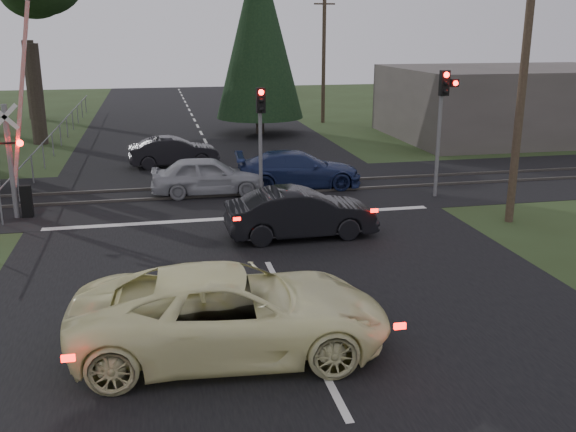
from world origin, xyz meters
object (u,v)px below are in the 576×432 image
object	(u,v)px
cream_coupe	(232,312)
dark_hatchback	(301,213)
utility_pole_far	(261,43)
silver_car	(208,176)
utility_pole_mid	(324,51)
traffic_signal_right	(443,109)
traffic_signal_center	(261,124)
dark_car_far	(174,152)
utility_pole_near	(523,76)
crossing_signal	(17,157)
blue_sedan	(298,170)

from	to	relation	value
cream_coupe	dark_hatchback	bearing A→B (deg)	-19.29
utility_pole_far	silver_car	distance (m)	44.51
utility_pole_far	silver_car	xyz separation A→B (m)	(-9.40, -43.32, -3.99)
utility_pole_mid	dark_hatchback	size ratio (longest dim) A/B	1.99
utility_pole_far	dark_hatchback	distance (m)	49.85
cream_coupe	silver_car	world-z (taller)	cream_coupe
traffic_signal_right	silver_car	world-z (taller)	traffic_signal_right
utility_pole_mid	silver_car	distance (m)	20.98
utility_pole_mid	utility_pole_far	xyz separation A→B (m)	(0.00, 25.00, 0.00)
traffic_signal_center	dark_car_far	bearing A→B (deg)	114.10
utility_pole_far	utility_pole_near	bearing A→B (deg)	-90.00
utility_pole_mid	crossing_signal	bearing A→B (deg)	-127.97
traffic_signal_center	utility_pole_far	xyz separation A→B (m)	(7.50, 44.32, 1.92)
traffic_signal_center	dark_car_far	size ratio (longest dim) A/B	1.01
utility_pole_mid	dark_hatchback	xyz separation A→B (m)	(-7.11, -24.18, -3.98)
crossing_signal	utility_pole_mid	xyz separation A→B (m)	(15.77, 20.21, 2.67)
dark_car_far	blue_sedan	bearing A→B (deg)	-142.79
utility_pole_near	dark_car_far	bearing A→B (deg)	132.74
traffic_signal_right	blue_sedan	distance (m)	6.06
utility_pole_near	blue_sedan	world-z (taller)	utility_pole_near
utility_pole_far	traffic_signal_center	bearing A→B (deg)	-99.60
traffic_signal_right	dark_car_far	size ratio (longest dim) A/B	1.15
utility_pole_near	utility_pole_far	bearing A→B (deg)	90.00
traffic_signal_center	crossing_signal	bearing A→B (deg)	-173.85
cream_coupe	utility_pole_mid	bearing A→B (deg)	-13.95
cream_coupe	dark_car_far	bearing A→B (deg)	5.36
blue_sedan	cream_coupe	bearing A→B (deg)	166.48
crossing_signal	utility_pole_far	distance (m)	47.96
utility_pole_near	dark_hatchback	distance (m)	8.15
utility_pole_far	cream_coupe	distance (m)	57.03
utility_pole_near	blue_sedan	distance (m)	9.29
utility_pole_near	blue_sedan	xyz separation A→B (m)	(-5.77, 6.08, -4.00)
utility_pole_near	utility_pole_mid	distance (m)	24.00
dark_car_far	crossing_signal	bearing A→B (deg)	140.37
crossing_signal	silver_car	xyz separation A→B (m)	(6.37, 1.89, -1.33)
traffic_signal_right	blue_sedan	xyz separation A→B (m)	(-4.82, 2.60, -2.59)
traffic_signal_right	crossing_signal	bearing A→B (deg)	178.79
dark_hatchback	silver_car	xyz separation A→B (m)	(-2.30, 5.86, -0.01)
traffic_signal_center	utility_pole_far	distance (m)	44.99
traffic_signal_right	traffic_signal_center	world-z (taller)	traffic_signal_right
crossing_signal	utility_pole_far	bearing A→B (deg)	70.77
blue_sedan	silver_car	bearing A→B (deg)	100.86
utility_pole_mid	traffic_signal_right	bearing A→B (deg)	-92.66
traffic_signal_right	utility_pole_far	xyz separation A→B (m)	(0.95, 45.53, 1.41)
traffic_signal_right	utility_pole_mid	bearing A→B (deg)	87.34
blue_sedan	dark_car_far	size ratio (longest dim) A/B	1.23
crossing_signal	traffic_signal_right	xyz separation A→B (m)	(14.82, -0.31, 1.26)
utility_pole_mid	dark_car_far	distance (m)	16.93
silver_car	dark_hatchback	bearing A→B (deg)	-156.64
blue_sedan	dark_car_far	xyz separation A→B (m)	(-4.71, 5.26, -0.06)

